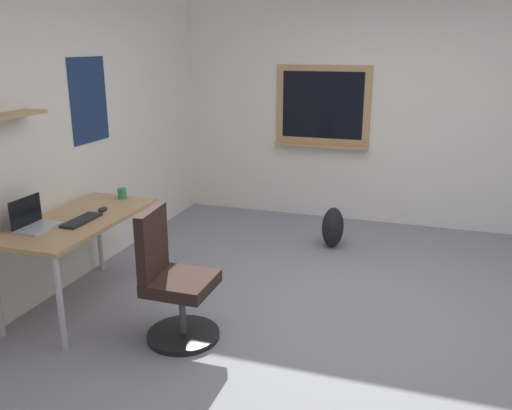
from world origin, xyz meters
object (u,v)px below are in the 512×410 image
(keyboard, at_px, (82,220))
(backpack, at_px, (333,227))
(laptop, at_px, (33,221))
(desk, at_px, (79,227))
(office_chair, at_px, (173,285))
(coffee_mug, at_px, (122,193))
(computer_mouse, at_px, (103,209))

(keyboard, distance_m, backpack, 2.58)
(laptop, distance_m, backpack, 2.92)
(desk, bearing_deg, office_chair, -104.74)
(coffee_mug, xyz_separation_m, backpack, (1.32, -1.63, -0.57))
(keyboard, distance_m, coffee_mug, 0.66)
(office_chair, bearing_deg, coffee_mug, 47.02)
(computer_mouse, xyz_separation_m, backpack, (1.69, -1.58, -0.54))
(desk, xyz_separation_m, office_chair, (-0.24, -0.92, -0.25))
(computer_mouse, bearing_deg, backpack, -43.14)
(desk, relative_size, office_chair, 1.44)
(laptop, bearing_deg, keyboard, -44.54)
(keyboard, relative_size, backpack, 0.89)
(office_chair, height_order, laptop, laptop)
(backpack, bearing_deg, coffee_mug, 128.85)
(office_chair, relative_size, coffee_mug, 10.33)
(desk, height_order, keyboard, keyboard)
(coffee_mug, distance_m, backpack, 2.17)
(computer_mouse, bearing_deg, laptop, 155.57)
(laptop, xyz_separation_m, coffee_mug, (0.89, -0.19, -0.01))
(computer_mouse, distance_m, coffee_mug, 0.38)
(desk, xyz_separation_m, computer_mouse, (0.21, -0.08, 0.09))
(coffee_mug, bearing_deg, desk, 176.88)
(desk, height_order, office_chair, office_chair)
(desk, distance_m, keyboard, 0.14)
(coffee_mug, bearing_deg, keyboard, -175.63)
(desk, height_order, laptop, laptop)
(laptop, bearing_deg, desk, -26.57)
(computer_mouse, bearing_deg, coffee_mug, 7.61)
(keyboard, relative_size, computer_mouse, 3.56)
(office_chair, bearing_deg, keyboard, 78.30)
(laptop, bearing_deg, backpack, -39.47)
(office_chair, xyz_separation_m, keyboard, (0.17, 0.84, 0.33))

